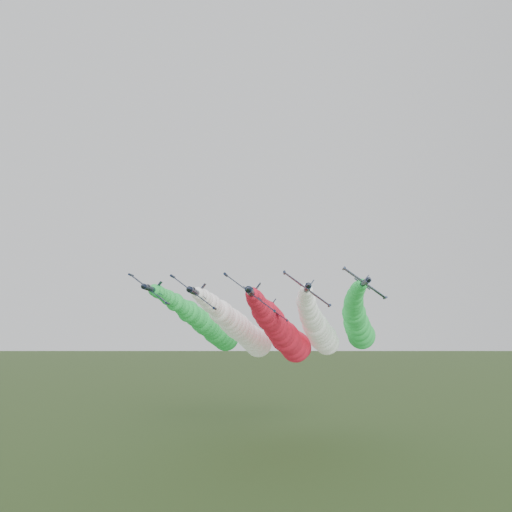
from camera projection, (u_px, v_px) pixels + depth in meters
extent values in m
cylinder|color=black|center=(251.00, 292.00, 72.83)|extent=(1.43, 8.38, 1.43)
cone|color=black|center=(248.00, 289.00, 67.97)|extent=(1.30, 1.68, 1.30)
cone|color=black|center=(253.00, 295.00, 77.32)|extent=(1.30, 0.84, 1.30)
ellipsoid|color=black|center=(251.00, 289.00, 71.03)|extent=(0.95, 1.75, 0.90)
cube|color=black|center=(250.00, 293.00, 72.63)|extent=(7.22, 1.77, 5.45)
cylinder|color=black|center=(226.00, 275.00, 73.28)|extent=(0.57, 2.42, 0.57)
cylinder|color=black|center=(275.00, 311.00, 71.99)|extent=(0.57, 2.42, 0.57)
cube|color=black|center=(256.00, 289.00, 76.41)|extent=(1.39, 1.40, 1.79)
cube|color=black|center=(253.00, 293.00, 76.33)|extent=(2.89, 1.02, 2.19)
sphere|color=red|center=(252.00, 294.00, 76.04)|extent=(2.13, 2.13, 2.13)
sphere|color=red|center=(253.00, 296.00, 78.55)|extent=(2.23, 2.23, 2.23)
sphere|color=red|center=(255.00, 298.00, 81.05)|extent=(2.85, 2.85, 2.85)
sphere|color=red|center=(256.00, 300.00, 83.54)|extent=(3.07, 3.07, 3.07)
sphere|color=red|center=(258.00, 303.00, 86.02)|extent=(2.96, 2.96, 2.96)
sphere|color=red|center=(259.00, 305.00, 88.49)|extent=(3.38, 3.38, 3.38)
sphere|color=red|center=(261.00, 308.00, 90.96)|extent=(3.45, 3.45, 3.45)
sphere|color=red|center=(263.00, 311.00, 93.41)|extent=(4.44, 4.44, 4.44)
sphere|color=red|center=(265.00, 313.00, 95.86)|extent=(4.18, 4.18, 4.18)
sphere|color=red|center=(267.00, 316.00, 98.30)|extent=(4.86, 4.86, 4.86)
sphere|color=red|center=(269.00, 319.00, 100.74)|extent=(5.04, 5.04, 5.04)
sphere|color=red|center=(271.00, 321.00, 103.17)|extent=(4.44, 4.44, 4.44)
sphere|color=red|center=(273.00, 324.00, 105.59)|extent=(4.74, 4.74, 4.74)
sphere|color=red|center=(276.00, 327.00, 108.01)|extent=(5.46, 5.46, 5.46)
sphere|color=red|center=(278.00, 329.00, 110.42)|extent=(5.17, 5.17, 5.17)
sphere|color=red|center=(280.00, 332.00, 112.83)|extent=(5.98, 5.98, 5.98)
sphere|color=red|center=(283.00, 335.00, 115.23)|extent=(5.76, 5.76, 5.76)
sphere|color=red|center=(285.00, 337.00, 117.62)|extent=(6.96, 6.96, 6.96)
sphere|color=red|center=(288.00, 340.00, 120.01)|extent=(6.70, 6.70, 6.70)
sphere|color=red|center=(290.00, 343.00, 122.40)|extent=(6.18, 6.18, 6.18)
sphere|color=red|center=(293.00, 345.00, 124.77)|extent=(7.00, 7.00, 7.00)
sphere|color=red|center=(296.00, 348.00, 127.15)|extent=(7.39, 7.39, 7.39)
cylinder|color=black|center=(194.00, 292.00, 82.69)|extent=(1.43, 8.38, 1.43)
cone|color=black|center=(188.00, 289.00, 77.83)|extent=(1.30, 1.68, 1.30)
cone|color=black|center=(199.00, 294.00, 87.18)|extent=(1.30, 0.84, 1.30)
ellipsoid|color=black|center=(194.00, 289.00, 80.89)|extent=(0.95, 1.75, 0.90)
cube|color=black|center=(194.00, 292.00, 82.49)|extent=(7.22, 1.77, 5.45)
cylinder|color=black|center=(173.00, 276.00, 83.14)|extent=(0.57, 2.42, 0.57)
cylinder|color=black|center=(215.00, 308.00, 81.85)|extent=(0.57, 2.42, 0.57)
cube|color=black|center=(202.00, 289.00, 86.27)|extent=(1.39, 1.40, 1.79)
cube|color=black|center=(198.00, 293.00, 86.19)|extent=(2.89, 1.02, 2.19)
sphere|color=white|center=(198.00, 293.00, 85.90)|extent=(2.25, 2.25, 2.25)
sphere|color=white|center=(200.00, 295.00, 88.41)|extent=(2.46, 2.46, 2.46)
sphere|color=white|center=(203.00, 297.00, 90.91)|extent=(2.94, 2.94, 2.94)
sphere|color=white|center=(206.00, 299.00, 93.40)|extent=(2.79, 2.79, 2.79)
sphere|color=white|center=(208.00, 301.00, 95.88)|extent=(3.46, 3.46, 3.46)
sphere|color=white|center=(211.00, 304.00, 98.35)|extent=(3.76, 3.76, 3.76)
sphere|color=white|center=(214.00, 306.00, 100.82)|extent=(3.42, 3.42, 3.42)
sphere|color=white|center=(217.00, 308.00, 103.27)|extent=(3.48, 3.48, 3.48)
sphere|color=white|center=(220.00, 311.00, 105.72)|extent=(4.86, 4.86, 4.86)
sphere|color=white|center=(222.00, 313.00, 108.17)|extent=(5.07, 5.07, 5.07)
sphere|color=white|center=(225.00, 316.00, 110.60)|extent=(4.67, 4.67, 4.67)
sphere|color=white|center=(228.00, 318.00, 113.03)|extent=(5.32, 5.32, 5.32)
sphere|color=white|center=(231.00, 321.00, 115.46)|extent=(5.78, 5.78, 5.78)
sphere|color=white|center=(234.00, 324.00, 117.87)|extent=(6.00, 6.00, 6.00)
sphere|color=white|center=(237.00, 326.00, 120.28)|extent=(6.29, 6.29, 6.29)
sphere|color=white|center=(240.00, 329.00, 122.69)|extent=(5.91, 5.91, 5.91)
sphere|color=white|center=(243.00, 331.00, 125.09)|extent=(6.06, 6.06, 6.06)
sphere|color=white|center=(246.00, 334.00, 127.48)|extent=(5.76, 5.76, 5.76)
sphere|color=white|center=(249.00, 336.00, 129.87)|extent=(6.39, 6.39, 6.39)
sphere|color=white|center=(252.00, 339.00, 132.26)|extent=(6.69, 6.69, 6.69)
sphere|color=white|center=(255.00, 341.00, 134.63)|extent=(7.05, 7.05, 7.05)
sphere|color=white|center=(258.00, 344.00, 137.01)|extent=(7.36, 7.36, 7.36)
cylinder|color=black|center=(307.00, 288.00, 80.42)|extent=(1.43, 8.38, 1.43)
cone|color=black|center=(309.00, 285.00, 75.55)|extent=(1.30, 1.68, 1.30)
cone|color=black|center=(306.00, 291.00, 84.91)|extent=(1.30, 0.84, 1.30)
ellipsoid|color=black|center=(309.00, 285.00, 78.61)|extent=(0.95, 1.75, 0.90)
cube|color=black|center=(307.00, 289.00, 80.22)|extent=(7.22, 1.77, 5.45)
cylinder|color=black|center=(284.00, 273.00, 80.86)|extent=(0.57, 2.42, 0.57)
cylinder|color=black|center=(329.00, 306.00, 79.58)|extent=(0.57, 2.42, 0.57)
cube|color=black|center=(310.00, 285.00, 84.00)|extent=(1.39, 1.40, 1.79)
cube|color=black|center=(307.00, 290.00, 83.91)|extent=(2.89, 1.02, 2.19)
sphere|color=white|center=(306.00, 290.00, 83.63)|extent=(2.22, 2.22, 2.22)
sphere|color=white|center=(306.00, 292.00, 86.14)|extent=(2.40, 2.40, 2.40)
sphere|color=white|center=(306.00, 294.00, 88.64)|extent=(2.75, 2.75, 2.75)
sphere|color=white|center=(306.00, 296.00, 91.13)|extent=(2.70, 2.70, 2.70)
sphere|color=white|center=(306.00, 299.00, 93.61)|extent=(3.02, 3.02, 3.02)
sphere|color=white|center=(306.00, 301.00, 96.08)|extent=(3.93, 3.93, 3.93)
sphere|color=white|center=(307.00, 304.00, 98.54)|extent=(3.48, 3.48, 3.48)
sphere|color=white|center=(307.00, 306.00, 101.00)|extent=(3.65, 3.65, 3.65)
sphere|color=white|center=(308.00, 309.00, 103.45)|extent=(4.27, 4.27, 4.27)
sphere|color=white|center=(309.00, 311.00, 105.89)|extent=(3.84, 3.84, 3.84)
sphere|color=white|center=(310.00, 314.00, 108.33)|extent=(4.67, 4.67, 4.67)
sphere|color=white|center=(311.00, 317.00, 110.76)|extent=(5.06, 5.06, 5.06)
sphere|color=white|center=(312.00, 319.00, 113.18)|extent=(4.94, 4.94, 4.94)
sphere|color=white|center=(313.00, 322.00, 115.60)|extent=(4.79, 4.79, 4.79)
sphere|color=white|center=(315.00, 324.00, 118.01)|extent=(6.00, 6.00, 6.00)
sphere|color=white|center=(316.00, 327.00, 120.42)|extent=(6.18, 6.18, 6.18)
sphere|color=white|center=(318.00, 330.00, 122.82)|extent=(6.38, 6.38, 6.38)
sphere|color=white|center=(320.00, 332.00, 125.21)|extent=(6.21, 6.21, 6.21)
sphere|color=white|center=(321.00, 335.00, 127.60)|extent=(6.74, 6.74, 6.74)
sphere|color=white|center=(323.00, 337.00, 129.98)|extent=(7.25, 7.25, 7.25)
sphere|color=white|center=(325.00, 340.00, 132.36)|extent=(6.70, 6.70, 6.70)
sphere|color=white|center=(327.00, 342.00, 134.73)|extent=(6.66, 6.66, 6.66)
cylinder|color=black|center=(150.00, 289.00, 93.50)|extent=(1.43, 8.38, 1.43)
cone|color=black|center=(142.00, 286.00, 88.63)|extent=(1.30, 1.68, 1.30)
cone|color=black|center=(156.00, 291.00, 97.99)|extent=(1.30, 0.84, 1.30)
ellipsoid|color=black|center=(148.00, 286.00, 91.70)|extent=(0.95, 1.75, 0.90)
cube|color=black|center=(149.00, 289.00, 93.30)|extent=(7.22, 1.77, 5.45)
cylinder|color=black|center=(131.00, 275.00, 93.95)|extent=(0.57, 2.42, 0.57)
cylinder|color=black|center=(168.00, 303.00, 92.66)|extent=(0.57, 2.42, 0.57)
cube|color=black|center=(158.00, 286.00, 97.08)|extent=(1.39, 1.40, 1.79)
cube|color=black|center=(155.00, 290.00, 97.00)|extent=(2.89, 1.02, 2.19)
sphere|color=green|center=(154.00, 290.00, 96.71)|extent=(2.38, 2.38, 2.38)
sphere|color=green|center=(158.00, 292.00, 99.22)|extent=(2.73, 2.73, 2.73)
sphere|color=green|center=(161.00, 294.00, 101.72)|extent=(2.57, 2.57, 2.57)
sphere|color=green|center=(165.00, 296.00, 104.21)|extent=(2.80, 2.80, 2.80)
sphere|color=green|center=(168.00, 298.00, 106.69)|extent=(3.33, 3.33, 3.33)
sphere|color=green|center=(172.00, 300.00, 109.16)|extent=(3.09, 3.09, 3.09)
sphere|color=green|center=(175.00, 302.00, 111.63)|extent=(4.09, 4.09, 4.09)
sphere|color=green|center=(178.00, 304.00, 114.08)|extent=(3.57, 3.57, 3.57)
sphere|color=green|center=(182.00, 307.00, 116.53)|extent=(3.80, 3.80, 3.80)
sphere|color=green|center=(185.00, 309.00, 118.97)|extent=(4.38, 4.38, 4.38)
sphere|color=green|center=(188.00, 311.00, 121.41)|extent=(5.33, 5.33, 5.33)
sphere|color=green|center=(192.00, 314.00, 123.84)|extent=(4.58, 4.58, 4.58)
sphere|color=green|center=(195.00, 316.00, 126.26)|extent=(5.21, 5.21, 5.21)
sphere|color=green|center=(199.00, 319.00, 128.68)|extent=(4.82, 4.82, 4.82)
sphere|color=green|center=(202.00, 321.00, 131.09)|extent=(6.08, 6.08, 6.08)
sphere|color=green|center=(205.00, 323.00, 133.50)|extent=(6.36, 6.36, 6.36)
sphere|color=green|center=(209.00, 326.00, 135.90)|extent=(6.14, 6.14, 6.14)
sphere|color=green|center=(212.00, 328.00, 138.29)|extent=(6.29, 6.29, 6.29)
sphere|color=green|center=(215.00, 331.00, 140.68)|extent=(7.28, 7.28, 7.28)
sphere|color=green|center=(219.00, 333.00, 143.07)|extent=(7.38, 7.38, 7.38)
sphere|color=green|center=(222.00, 335.00, 145.44)|extent=(7.50, 7.50, 7.50)
sphere|color=green|center=(226.00, 338.00, 147.82)|extent=(7.73, 7.73, 7.73)
cylinder|color=black|center=(365.00, 282.00, 89.88)|extent=(1.43, 8.38, 1.43)
cone|color=black|center=(369.00, 279.00, 85.02)|extent=(1.30, 1.68, 1.30)
cone|color=black|center=(361.00, 285.00, 94.38)|extent=(1.30, 0.84, 1.30)
ellipsoid|color=black|center=(368.00, 280.00, 88.08)|extent=(0.95, 1.75, 0.90)
cube|color=black|center=(364.00, 283.00, 89.69)|extent=(7.22, 1.77, 5.45)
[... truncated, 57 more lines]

